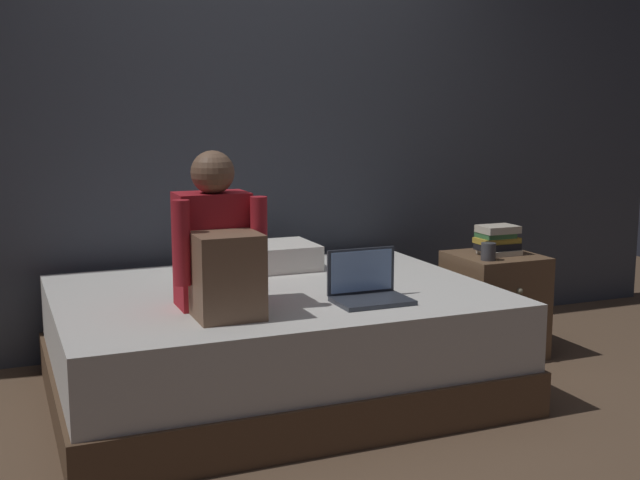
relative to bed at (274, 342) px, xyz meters
The scene contains 10 objects.
ground_plane 0.44m from the bed, 56.31° to the right, with size 8.00×8.00×0.00m, color brown.
wall_back 1.44m from the bed, 77.47° to the left, with size 5.60×0.10×2.70m, color #424751.
bed is the anchor object (origin of this frame).
nightstand 1.31m from the bed, ahead, with size 0.44×0.46×0.55m.
person_sitting 0.67m from the bed, 139.68° to the right, with size 0.39×0.44×0.66m.
laptop 0.57m from the bed, 51.36° to the right, with size 0.32×0.23×0.22m.
pillow 0.56m from the bed, 78.81° to the left, with size 0.56×0.36×0.13m, color silver.
book_stack 1.37m from the bed, ahead, with size 0.23×0.16×0.16m.
mug 1.22m from the bed, ahead, with size 0.08×0.08×0.09m, color #3D3D42.
clothes_pile 0.73m from the bed, 27.13° to the left, with size 0.25×0.15×0.09m.
Camera 1 is at (-1.37, -3.11, 1.32)m, focal length 44.79 mm.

